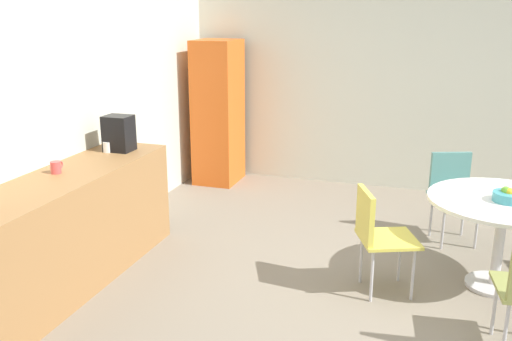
{
  "coord_description": "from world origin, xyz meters",
  "views": [
    {
      "loc": [
        -3.9,
        -0.05,
        2.15
      ],
      "look_at": [
        0.02,
        1.23,
        0.95
      ],
      "focal_mm": 39.59,
      "sensor_mm": 36.0,
      "label": 1
    }
  ],
  "objects_px": {
    "fruit_bowl": "(509,196)",
    "mug_green": "(56,167)",
    "locker_cabinet": "(218,112)",
    "round_table": "(503,215)",
    "chair_yellow": "(376,229)",
    "coffee_maker": "(119,133)",
    "mug_red": "(108,147)",
    "chair_teal": "(453,186)"
  },
  "relations": [
    {
      "from": "round_table",
      "to": "fruit_bowl",
      "type": "bearing_deg",
      "value": -158.62
    },
    {
      "from": "chair_yellow",
      "to": "fruit_bowl",
      "type": "relative_size",
      "value": 3.51
    },
    {
      "from": "fruit_bowl",
      "to": "mug_red",
      "type": "distance_m",
      "value": 3.35
    },
    {
      "from": "chair_yellow",
      "to": "chair_teal",
      "type": "relative_size",
      "value": 1.0
    },
    {
      "from": "chair_teal",
      "to": "fruit_bowl",
      "type": "distance_m",
      "value": 1.07
    },
    {
      "from": "locker_cabinet",
      "to": "mug_green",
      "type": "relative_size",
      "value": 13.73
    },
    {
      "from": "fruit_bowl",
      "to": "mug_green",
      "type": "xyz_separation_m",
      "value": [
        -0.88,
        3.35,
        0.17
      ]
    },
    {
      "from": "locker_cabinet",
      "to": "fruit_bowl",
      "type": "relative_size",
      "value": 7.5
    },
    {
      "from": "chair_yellow",
      "to": "mug_red",
      "type": "relative_size",
      "value": 6.43
    },
    {
      "from": "mug_green",
      "to": "fruit_bowl",
      "type": "bearing_deg",
      "value": -75.27
    },
    {
      "from": "locker_cabinet",
      "to": "round_table",
      "type": "bearing_deg",
      "value": -122.29
    },
    {
      "from": "chair_teal",
      "to": "mug_red",
      "type": "relative_size",
      "value": 6.43
    },
    {
      "from": "chair_teal",
      "to": "coffee_maker",
      "type": "height_order",
      "value": "coffee_maker"
    },
    {
      "from": "locker_cabinet",
      "to": "coffee_maker",
      "type": "distance_m",
      "value": 2.14
    },
    {
      "from": "chair_yellow",
      "to": "coffee_maker",
      "type": "distance_m",
      "value": 2.41
    },
    {
      "from": "fruit_bowl",
      "to": "coffee_maker",
      "type": "distance_m",
      "value": 3.28
    },
    {
      "from": "round_table",
      "to": "mug_red",
      "type": "relative_size",
      "value": 8.84
    },
    {
      "from": "round_table",
      "to": "fruit_bowl",
      "type": "height_order",
      "value": "fruit_bowl"
    },
    {
      "from": "round_table",
      "to": "chair_yellow",
      "type": "height_order",
      "value": "chair_yellow"
    },
    {
      "from": "chair_teal",
      "to": "coffee_maker",
      "type": "xyz_separation_m",
      "value": [
        -1.07,
        2.9,
        0.54
      ]
    },
    {
      "from": "round_table",
      "to": "mug_red",
      "type": "distance_m",
      "value": 3.34
    },
    {
      "from": "locker_cabinet",
      "to": "chair_yellow",
      "type": "distance_m",
      "value": 3.27
    },
    {
      "from": "chair_teal",
      "to": "coffee_maker",
      "type": "bearing_deg",
      "value": 110.28
    },
    {
      "from": "fruit_bowl",
      "to": "coffee_maker",
      "type": "xyz_separation_m",
      "value": [
        -0.1,
        3.26,
        0.28
      ]
    },
    {
      "from": "mug_green",
      "to": "round_table",
      "type": "bearing_deg",
      "value": -74.43
    },
    {
      "from": "mug_green",
      "to": "chair_yellow",
      "type": "bearing_deg",
      "value": -77.2
    },
    {
      "from": "chair_yellow",
      "to": "locker_cabinet",
      "type": "bearing_deg",
      "value": 43.34
    },
    {
      "from": "mug_red",
      "to": "locker_cabinet",
      "type": "bearing_deg",
      "value": -4.48
    },
    {
      "from": "mug_green",
      "to": "coffee_maker",
      "type": "bearing_deg",
      "value": -6.58
    },
    {
      "from": "round_table",
      "to": "coffee_maker",
      "type": "distance_m",
      "value": 3.28
    },
    {
      "from": "locker_cabinet",
      "to": "chair_teal",
      "type": "height_order",
      "value": "locker_cabinet"
    },
    {
      "from": "locker_cabinet",
      "to": "chair_teal",
      "type": "relative_size",
      "value": 2.13
    },
    {
      "from": "chair_teal",
      "to": "fruit_bowl",
      "type": "relative_size",
      "value": 3.51
    },
    {
      "from": "mug_red",
      "to": "coffee_maker",
      "type": "relative_size",
      "value": 0.4
    },
    {
      "from": "chair_yellow",
      "to": "coffee_maker",
      "type": "height_order",
      "value": "coffee_maker"
    },
    {
      "from": "locker_cabinet",
      "to": "chair_yellow",
      "type": "xyz_separation_m",
      "value": [
        -2.37,
        -2.23,
        -0.36
      ]
    },
    {
      "from": "chair_teal",
      "to": "coffee_maker",
      "type": "distance_m",
      "value": 3.13
    },
    {
      "from": "mug_green",
      "to": "mug_red",
      "type": "height_order",
      "value": "same"
    },
    {
      "from": "mug_green",
      "to": "coffee_maker",
      "type": "relative_size",
      "value": 0.4
    },
    {
      "from": "locker_cabinet",
      "to": "coffee_maker",
      "type": "bearing_deg",
      "value": 177.32
    },
    {
      "from": "chair_teal",
      "to": "chair_yellow",
      "type": "bearing_deg",
      "value": 156.66
    },
    {
      "from": "round_table",
      "to": "chair_teal",
      "type": "relative_size",
      "value": 1.37
    }
  ]
}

